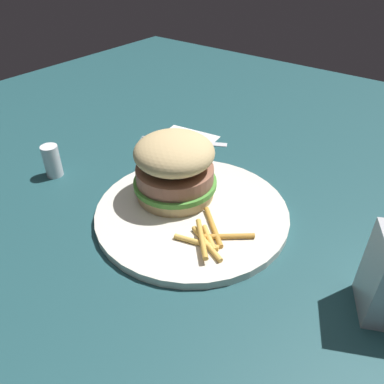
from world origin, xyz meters
name	(u,v)px	position (x,y,z in m)	size (l,w,h in m)	color
ground_plane	(197,233)	(0.00, 0.00, 0.00)	(1.60, 1.60, 0.00)	#1E474C
plate	(192,212)	(0.03, -0.03, 0.01)	(0.28, 0.28, 0.01)	silver
sandwich	(175,167)	(0.07, -0.04, 0.06)	(0.13, 0.13, 0.10)	tan
fries_pile	(210,237)	(-0.03, 0.01, 0.02)	(0.09, 0.09, 0.01)	gold
napkin	(183,141)	(0.18, -0.20, 0.00)	(0.11, 0.11, 0.00)	white
fork	(182,140)	(0.18, -0.20, 0.00)	(0.16, 0.10, 0.00)	silver
salt_shaker	(52,161)	(0.28, 0.03, 0.03)	(0.03, 0.03, 0.06)	white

